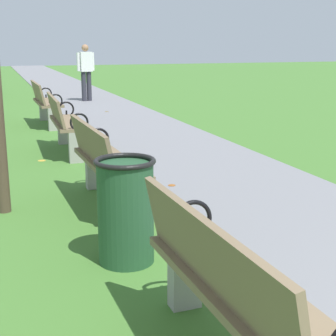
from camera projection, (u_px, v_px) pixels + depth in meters
name	position (u px, v px, depth m)	size (l,w,h in m)	color
paved_walkway	(76.00, 94.00, 17.22)	(2.32, 44.00, 0.02)	slate
park_bench_2	(232.00, 290.00, 2.58)	(0.52, 1.61, 0.90)	#7A664C
park_bench_3	(105.00, 162.00, 5.32)	(0.53, 1.62, 0.90)	#7A664C
park_bench_4	(65.00, 122.00, 7.97)	(0.51, 1.61, 0.90)	#7A664C
park_bench_5	(45.00, 102.00, 10.63)	(0.50, 1.61, 0.90)	#7A664C
pedestrian_walking	(86.00, 70.00, 14.81)	(0.52, 0.27, 1.62)	#2D2D38
trash_bin	(126.00, 211.00, 3.99)	(0.48, 0.48, 0.84)	#234C2D
scattered_leaves	(182.00, 219.00, 5.00)	(4.39, 13.18, 0.02)	#AD6B23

